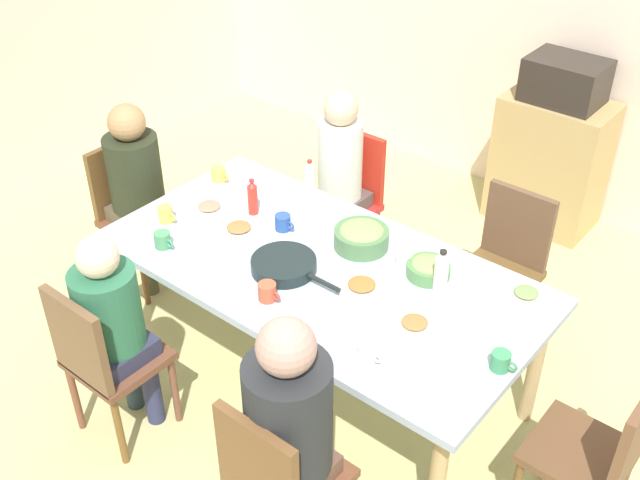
{
  "coord_description": "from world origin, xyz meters",
  "views": [
    {
      "loc": [
        1.86,
        -2.29,
        2.95
      ],
      "look_at": [
        0.0,
        0.0,
        0.91
      ],
      "focal_mm": 42.68,
      "sensor_mm": 36.0,
      "label": 1
    }
  ],
  "objects_px": {
    "bottle_1": "(441,272)",
    "microwave": "(565,80)",
    "person_4": "(112,319)",
    "cup_1": "(166,214)",
    "bowl_0": "(428,268)",
    "plate_1": "(415,324)",
    "chair_3": "(505,260)",
    "side_cabinet": "(549,162)",
    "person_5": "(290,422)",
    "cup_3": "(283,223)",
    "serving_pan": "(284,265)",
    "cup_6": "(501,361)",
    "chair_2": "(601,451)",
    "plate_3": "(526,294)",
    "cup_5": "(268,292)",
    "plate_0": "(362,286)",
    "cup_0": "(405,260)",
    "bowl_1": "(361,237)",
    "bottle_0": "(310,178)",
    "cup_7": "(163,240)",
    "bottle_2": "(253,198)",
    "dining_table": "(320,277)",
    "person_1": "(338,171)",
    "chair_4": "(102,357)",
    "person_0": "(137,181)",
    "chair_5": "(277,480)",
    "cup_4": "(367,353)",
    "chair_1": "(347,195)",
    "plate_2": "(239,229)",
    "cup_2": "(219,174)"
  },
  "relations": [
    {
      "from": "cup_0",
      "to": "cup_6",
      "type": "relative_size",
      "value": 1.01
    },
    {
      "from": "chair_4",
      "to": "bowl_1",
      "type": "relative_size",
      "value": 3.27
    },
    {
      "from": "cup_5",
      "to": "bottle_2",
      "type": "height_order",
      "value": "bottle_2"
    },
    {
      "from": "person_0",
      "to": "cup_0",
      "type": "height_order",
      "value": "person_0"
    },
    {
      "from": "serving_pan",
      "to": "bowl_0",
      "type": "bearing_deg",
      "value": 35.5
    },
    {
      "from": "plate_1",
      "to": "cup_0",
      "type": "bearing_deg",
      "value": 129.58
    },
    {
      "from": "person_4",
      "to": "cup_2",
      "type": "relative_size",
      "value": 9.56
    },
    {
      "from": "chair_5",
      "to": "plate_2",
      "type": "height_order",
      "value": "chair_5"
    },
    {
      "from": "person_1",
      "to": "cup_1",
      "type": "bearing_deg",
      "value": -107.56
    },
    {
      "from": "person_5",
      "to": "cup_3",
      "type": "height_order",
      "value": "person_5"
    },
    {
      "from": "person_4",
      "to": "chair_5",
      "type": "distance_m",
      "value": 1.1
    },
    {
      "from": "bottle_2",
      "to": "cup_3",
      "type": "bearing_deg",
      "value": -3.97
    },
    {
      "from": "person_1",
      "to": "cup_7",
      "type": "relative_size",
      "value": 10.34
    },
    {
      "from": "chair_2",
      "to": "plate_3",
      "type": "distance_m",
      "value": 0.75
    },
    {
      "from": "chair_3",
      "to": "person_4",
      "type": "xyz_separation_m",
      "value": [
        -1.08,
        -1.77,
        0.17
      ]
    },
    {
      "from": "plate_0",
      "to": "person_0",
      "type": "bearing_deg",
      "value": 179.38
    },
    {
      "from": "cup_7",
      "to": "bottle_2",
      "type": "distance_m",
      "value": 0.53
    },
    {
      "from": "chair_2",
      "to": "side_cabinet",
      "type": "height_order",
      "value": "same"
    },
    {
      "from": "bottle_2",
      "to": "chair_3",
      "type": "bearing_deg",
      "value": 35.37
    },
    {
      "from": "serving_pan",
      "to": "cup_6",
      "type": "relative_size",
      "value": 4.25
    },
    {
      "from": "chair_3",
      "to": "cup_1",
      "type": "xyz_separation_m",
      "value": [
        -1.41,
        -1.14,
        0.29
      ]
    },
    {
      "from": "plate_0",
      "to": "cup_0",
      "type": "distance_m",
      "value": 0.28
    },
    {
      "from": "cup_3",
      "to": "cup_5",
      "type": "xyz_separation_m",
      "value": [
        0.32,
        -0.47,
        0.0
      ]
    },
    {
      "from": "cup_3",
      "to": "bottle_2",
      "type": "bearing_deg",
      "value": 176.03
    },
    {
      "from": "plate_1",
      "to": "bottle_2",
      "type": "height_order",
      "value": "bottle_2"
    },
    {
      "from": "bowl_1",
      "to": "cup_3",
      "type": "height_order",
      "value": "bowl_1"
    },
    {
      "from": "chair_5",
      "to": "bottle_2",
      "type": "xyz_separation_m",
      "value": [
        -1.11,
        1.07,
        0.34
      ]
    },
    {
      "from": "side_cabinet",
      "to": "bowl_0",
      "type": "bearing_deg",
      "value": -82.93
    },
    {
      "from": "chair_4",
      "to": "plate_0",
      "type": "xyz_separation_m",
      "value": [
        0.8,
        0.91,
        0.26
      ]
    },
    {
      "from": "bowl_0",
      "to": "cup_4",
      "type": "distance_m",
      "value": 0.66
    },
    {
      "from": "chair_3",
      "to": "plate_0",
      "type": "relative_size",
      "value": 3.8
    },
    {
      "from": "bowl_0",
      "to": "plate_1",
      "type": "bearing_deg",
      "value": -66.26
    },
    {
      "from": "plate_3",
      "to": "cup_7",
      "type": "relative_size",
      "value": 1.71
    },
    {
      "from": "dining_table",
      "to": "serving_pan",
      "type": "relative_size",
      "value": 4.37
    },
    {
      "from": "bowl_1",
      "to": "bottle_0",
      "type": "relative_size",
      "value": 1.35
    },
    {
      "from": "plate_3",
      "to": "cup_5",
      "type": "xyz_separation_m",
      "value": [
        -0.9,
        -0.76,
        0.03
      ]
    },
    {
      "from": "bottle_2",
      "to": "microwave",
      "type": "xyz_separation_m",
      "value": [
        0.78,
        2.07,
        0.19
      ]
    },
    {
      "from": "plate_2",
      "to": "cup_5",
      "type": "xyz_separation_m",
      "value": [
        0.49,
        -0.31,
        0.03
      ]
    },
    {
      "from": "person_4",
      "to": "cup_1",
      "type": "distance_m",
      "value": 0.72
    },
    {
      "from": "chair_2",
      "to": "cup_4",
      "type": "distance_m",
      "value": 1.02
    },
    {
      "from": "cup_4",
      "to": "chair_5",
      "type": "bearing_deg",
      "value": -92.33
    },
    {
      "from": "chair_5",
      "to": "plate_0",
      "type": "relative_size",
      "value": 3.8
    },
    {
      "from": "bottle_1",
      "to": "microwave",
      "type": "relative_size",
      "value": 0.47
    },
    {
      "from": "bottle_0",
      "to": "cup_6",
      "type": "bearing_deg",
      "value": -21.15
    },
    {
      "from": "chair_1",
      "to": "plate_2",
      "type": "bearing_deg",
      "value": -88.14
    },
    {
      "from": "person_0",
      "to": "cup_0",
      "type": "bearing_deg",
      "value": 8.59
    },
    {
      "from": "chair_1",
      "to": "plate_0",
      "type": "bearing_deg",
      "value": -49.65
    },
    {
      "from": "cup_5",
      "to": "person_5",
      "type": "bearing_deg",
      "value": -41.14
    },
    {
      "from": "dining_table",
      "to": "cup_4",
      "type": "bearing_deg",
      "value": -34.4
    },
    {
      "from": "cup_3",
      "to": "cup_0",
      "type": "bearing_deg",
      "value": 11.22
    }
  ]
}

